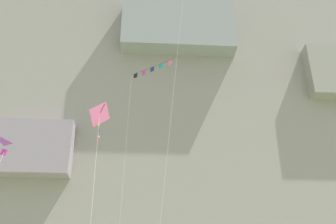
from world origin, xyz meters
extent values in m
cube|color=gray|center=(0.00, 57.81, 41.21)|extent=(180.00, 30.25, 82.43)
cube|color=gray|center=(-18.39, 41.90, 21.24)|extent=(9.95, 3.18, 7.00)
cube|color=gray|center=(0.00, 42.03, 41.12)|extent=(16.54, 4.37, 8.82)
pyramid|color=purple|center=(-10.40, 11.57, 9.01)|extent=(0.73, 1.09, 0.21)
cube|color=#CC3399|center=(-10.75, 11.58, 8.94)|extent=(0.31, 0.04, 0.34)
cylinder|color=black|center=(-3.82, 32.98, 28.12)|extent=(4.82, 3.68, 0.03)
cube|color=black|center=(-5.74, 34.45, 27.81)|extent=(0.45, 0.36, 0.57)
cube|color=#CC3399|center=(-4.78, 33.71, 27.81)|extent=(0.46, 0.38, 0.57)
cube|color=navy|center=(-3.82, 32.98, 27.81)|extent=(0.46, 0.38, 0.57)
cube|color=teal|center=(-2.86, 32.25, 27.81)|extent=(0.46, 0.38, 0.57)
cube|color=pink|center=(-1.90, 31.52, 27.81)|extent=(0.43, 0.34, 0.57)
cylinder|color=silver|center=(-6.44, 32.40, 14.12)|extent=(0.44, 4.84, 28.00)
cube|color=pink|center=(-6.93, 13.94, 12.18)|extent=(1.00, 1.39, 1.61)
cylinder|color=black|center=(-6.93, 13.94, 12.18)|extent=(0.52, 0.18, 1.28)
cube|color=#8CCC33|center=(-6.94, 13.94, 11.56)|extent=(0.07, 0.20, 0.10)
cube|color=navy|center=(-6.89, 13.94, 11.22)|extent=(0.03, 0.20, 0.10)
cube|color=pink|center=(-6.89, 13.94, 10.87)|extent=(0.09, 0.19, 0.10)
cube|color=red|center=(-6.88, 13.94, 10.53)|extent=(0.06, 0.20, 0.10)
cylinder|color=silver|center=(-2.77, 19.19, 13.75)|extent=(2.62, 1.86, 27.27)
camera|label=1|loc=(-4.44, -5.81, 2.15)|focal=43.38mm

